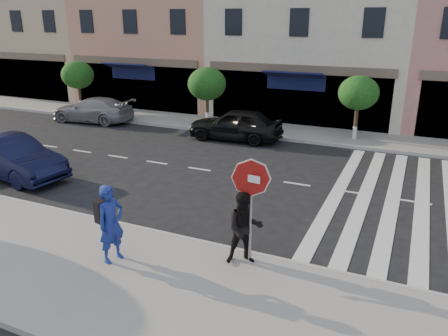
% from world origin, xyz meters
% --- Properties ---
extents(ground, '(120.00, 120.00, 0.00)m').
position_xyz_m(ground, '(0.00, 0.00, 0.00)').
color(ground, black).
rests_on(ground, ground).
extents(sidewalk_near, '(60.00, 4.50, 0.15)m').
position_xyz_m(sidewalk_near, '(0.00, -3.75, 0.07)').
color(sidewalk_near, gray).
rests_on(sidewalk_near, ground).
extents(sidewalk_far, '(60.00, 3.00, 0.15)m').
position_xyz_m(sidewalk_far, '(0.00, 11.00, 0.07)').
color(sidewalk_far, gray).
rests_on(sidewalk_far, ground).
extents(building_west_far, '(12.00, 9.00, 12.00)m').
position_xyz_m(building_west_far, '(-22.00, 17.00, 6.00)').
color(building_west_far, tan).
rests_on(building_west_far, ground).
extents(building_centre, '(11.00, 9.00, 11.00)m').
position_xyz_m(building_centre, '(-0.50, 17.00, 5.50)').
color(building_centre, beige).
rests_on(building_centre, ground).
extents(street_tree_wa, '(2.00, 2.00, 3.05)m').
position_xyz_m(street_tree_wa, '(-14.00, 10.80, 2.33)').
color(street_tree_wa, '#473323').
rests_on(street_tree_wa, sidewalk_far).
extents(street_tree_wb, '(2.10, 2.10, 3.06)m').
position_xyz_m(street_tree_wb, '(-5.00, 10.80, 2.31)').
color(street_tree_wb, '#473323').
rests_on(street_tree_wb, sidewalk_far).
extents(street_tree_c, '(1.90, 1.90, 3.04)m').
position_xyz_m(street_tree_c, '(3.00, 10.80, 2.36)').
color(street_tree_c, '#473323').
rests_on(street_tree_c, sidewalk_far).
extents(stop_sign, '(0.92, 0.15, 2.60)m').
position_xyz_m(stop_sign, '(2.41, -1.89, 2.04)').
color(stop_sign, gray).
rests_on(stop_sign, sidewalk_near).
extents(photographer, '(0.62, 0.80, 1.93)m').
position_xyz_m(photographer, '(-0.62, -3.20, 1.12)').
color(photographer, navy).
rests_on(photographer, sidewalk_near).
extents(walker, '(1.10, 1.02, 1.80)m').
position_xyz_m(walker, '(2.31, -2.00, 1.05)').
color(walker, black).
rests_on(walker, sidewalk_near).
extents(car_near_mid, '(4.87, 2.21, 1.55)m').
position_xyz_m(car_near_mid, '(-8.00, 0.30, 0.77)').
color(car_near_mid, black).
rests_on(car_near_mid, ground).
extents(car_far_left, '(4.97, 2.35, 1.40)m').
position_xyz_m(car_far_left, '(-11.47, 8.95, 0.70)').
color(car_far_left, gray).
rests_on(car_far_left, ground).
extents(car_far_mid, '(4.66, 2.07, 1.56)m').
position_xyz_m(car_far_mid, '(-2.40, 8.67, 0.78)').
color(car_far_mid, black).
rests_on(car_far_mid, ground).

